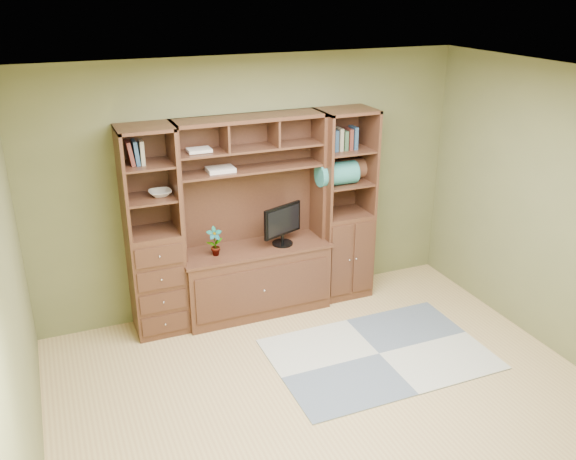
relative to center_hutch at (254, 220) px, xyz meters
name	(u,v)px	position (x,y,z in m)	size (l,w,h in m)	color
room	(343,263)	(0.09, -1.73, 0.28)	(4.60, 4.10, 2.64)	tan
center_hutch	(254,220)	(0.00, 0.00, 0.00)	(1.54, 0.53, 2.05)	#4A291A
left_tower	(153,234)	(-1.00, 0.04, 0.00)	(0.50, 0.45, 2.05)	#4A291A
right_tower	(344,206)	(1.02, 0.04, 0.00)	(0.55, 0.45, 2.05)	#4A291A
rug	(379,354)	(0.78, -1.22, -1.02)	(1.97, 1.31, 0.01)	#969B9B
monitor	(282,218)	(0.29, -0.03, 0.00)	(0.48, 0.21, 0.58)	black
orchid	(215,242)	(-0.43, -0.03, -0.15)	(0.16, 0.11, 0.30)	#A15236
magazines	(220,169)	(-0.30, 0.09, 0.54)	(0.26, 0.19, 0.04)	beige
bowl	(160,193)	(-0.90, 0.04, 0.39)	(0.21, 0.21, 0.05)	beige
blanket_teal	(337,173)	(0.90, -0.01, 0.38)	(0.41, 0.24, 0.24)	#2E7A72
blanket_red	(347,169)	(1.09, 0.12, 0.37)	(0.38, 0.21, 0.21)	brown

